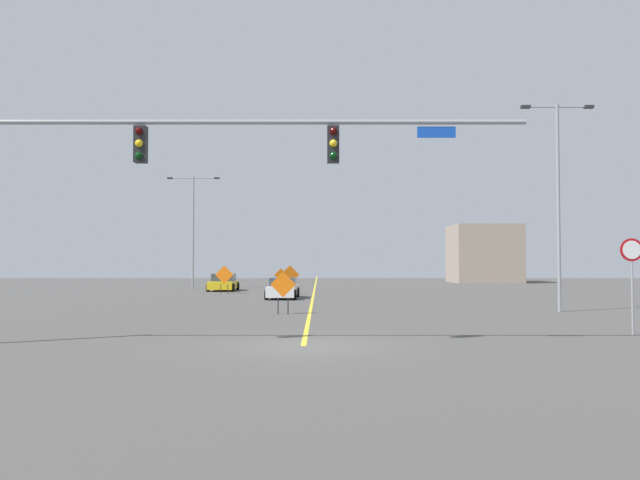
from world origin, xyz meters
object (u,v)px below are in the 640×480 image
Objects in this scene: construction_sign_left_shoulder at (288,276)px; car_white_far at (281,288)px; construction_sign_right_lane at (281,287)px; traffic_signal_assembly at (150,161)px; construction_sign_right_shoulder at (222,276)px; car_yellow_mid at (221,283)px; street_lamp_far_left at (556,191)px; construction_sign_left_lane at (279,276)px; stop_sign at (629,267)px; street_lamp_far_right at (191,223)px.

construction_sign_left_shoulder is 4.73m from car_white_far.
construction_sign_right_lane is 0.41× the size of car_white_far.
construction_sign_right_lane is at bearing -86.54° from car_white_far.
traffic_signal_assembly reaches higher than construction_sign_right_shoulder.
car_yellow_mid is at bearing 105.42° from construction_sign_right_lane.
construction_sign_left_lane is (-14.64, 22.52, -4.62)m from street_lamp_far_left.
construction_sign_right_shoulder is at bearing 128.71° from car_white_far.
construction_sign_right_lane is (-11.94, 7.82, -0.99)m from stop_sign.
car_yellow_mid is 0.92× the size of car_white_far.
stop_sign is at bearing -57.45° from car_white_far.
stop_sign reaches higher than construction_sign_left_shoulder.
street_lamp_far_left is at bearing -56.97° from construction_sign_left_lane.
car_yellow_mid is at bearing -46.49° from street_lamp_far_right.
construction_sign_left_lane is at bearing 19.57° from car_yellow_mid.
car_white_far is (4.68, -5.83, -0.66)m from construction_sign_right_shoulder.
construction_sign_left_shoulder is (-12.44, 24.53, -0.88)m from stop_sign.
car_white_far is at bearing -62.10° from car_yellow_mid.
street_lamp_far_left reaches higher than stop_sign.
construction_sign_left_shoulder is (2.63, 27.35, -3.94)m from traffic_signal_assembly.
street_lamp_far_left is 20.96m from construction_sign_left_shoulder.
traffic_signal_assembly is 1.67× the size of street_lamp_far_left.
construction_sign_left_shoulder is 7.24m from construction_sign_left_lane.
street_lamp_far_right is 16.82m from car_white_far.
stop_sign is at bearing 10.62° from traffic_signal_assembly.
construction_sign_right_lane is at bearing -73.17° from construction_sign_right_shoulder.
stop_sign is 27.51m from construction_sign_left_shoulder.
construction_sign_right_lane is (-13.05, -1.34, -4.53)m from street_lamp_far_left.
street_lamp_far_left is 4.80× the size of construction_sign_right_shoulder.
construction_sign_left_shoulder reaches higher than car_white_far.
street_lamp_far_right is (-21.25, 33.40, 3.52)m from stop_sign.
construction_sign_left_shoulder reaches higher than car_yellow_mid.
construction_sign_right_shoulder is (-17.35, 25.69, -0.91)m from stop_sign.
car_yellow_mid is (-19.19, 20.91, -5.11)m from street_lamp_far_left.
stop_sign is 35.12m from car_yellow_mid.
traffic_signal_assembly is at bearing -143.46° from street_lamp_far_left.
construction_sign_left_shoulder is at bearing 87.15° from car_white_far.
street_lamp_far_left reaches higher than car_yellow_mid.
construction_sign_right_lane is 0.93× the size of construction_sign_right_shoulder.
street_lamp_far_right is 2.10× the size of car_white_far.
construction_sign_right_shoulder is 7.10m from construction_sign_left_lane.
traffic_signal_assembly is 7.91× the size of construction_sign_left_shoulder.
street_lamp_far_right reaches higher than construction_sign_left_shoulder.
car_white_far is at bearing 83.98° from traffic_signal_assembly.
construction_sign_right_shoulder is 0.45× the size of car_white_far.
street_lamp_far_right is 4.69× the size of construction_sign_right_shoulder.
stop_sign is 31.01m from construction_sign_right_shoulder.
traffic_signal_assembly is 8.65× the size of construction_sign_right_lane.
construction_sign_right_shoulder is at bearing -122.45° from construction_sign_left_lane.
construction_sign_right_shoulder reaches higher than car_white_far.
street_lamp_far_right is (-22.35, 24.24, -0.03)m from street_lamp_far_left.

